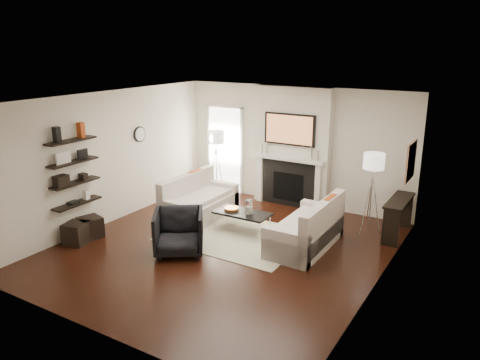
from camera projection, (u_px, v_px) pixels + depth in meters
The scene contains 71 objects.
room_envelope at pixel (222, 177), 8.15m from camera, with size 6.00×6.00×6.00m.
chimney_breast at pixel (292, 147), 10.51m from camera, with size 1.80×0.25×2.70m, color silver.
fireplace_surround at pixel (288, 184), 10.64m from camera, with size 1.30×0.02×1.04m, color black.
firebox at pixel (288, 187), 10.65m from camera, with size 0.75×0.02×0.65m, color black.
mantel_pilaster_l at pixel (260, 178), 10.96m from camera, with size 0.12×0.08×1.10m, color white.
mantel_pilaster_r at pixel (318, 188), 10.25m from camera, with size 0.12×0.08×1.10m, color white.
mantel_shelf at pixel (288, 159), 10.43m from camera, with size 1.70×0.18×0.07m, color white.
tv_body at pixel (290, 129), 10.26m from camera, with size 1.20×0.06×0.70m, color black.
tv_screen at pixel (289, 130), 10.24m from camera, with size 1.10×0.01×0.62m, color #BF723F.
candlestick_l_tall at pixel (267, 148), 10.66m from camera, with size 0.04×0.04×0.30m, color silver.
candlestick_l_short at pixel (262, 149), 10.73m from camera, with size 0.04×0.04×0.24m, color silver.
candlestick_r_tall at pixel (312, 153), 10.11m from camera, with size 0.04×0.04×0.30m, color silver.
candlestick_r_short at pixel (317, 156), 10.06m from camera, with size 0.04×0.04×0.24m, color silver.
hallway_panel at pixel (226, 150), 11.60m from camera, with size 0.90×0.02×2.10m, color white.
door_trim_l at pixel (209, 148), 11.82m from camera, with size 0.06×0.06×2.16m, color white.
door_trim_r at pixel (242, 152), 11.35m from camera, with size 0.06×0.06×2.16m, color white.
door_trim_top at pixel (225, 107), 11.28m from camera, with size 1.02×0.06×0.06m, color white.
rug at pixel (236, 236), 9.07m from camera, with size 2.60×2.00×0.01m, color beige.
loveseat_left_base at pixel (200, 209), 9.95m from camera, with size 0.85×1.80×0.42m, color beige.
loveseat_left_back at pixel (187, 192), 10.03m from camera, with size 0.18×1.80×0.80m, color beige.
loveseat_left_arm_n at pixel (176, 216), 9.26m from camera, with size 0.85×0.18×0.60m, color beige.
loveseat_left_arm_s at pixel (221, 195), 10.59m from camera, with size 0.85×0.18×0.60m, color beige.
loveseat_left_cushion at pixel (202, 198), 9.85m from camera, with size 0.63×1.44×0.10m, color beige.
pillow_left_orange at pixel (195, 180), 10.22m from camera, with size 0.10×0.42×0.42m, color #A03D13.
pillow_left_charcoal at pixel (178, 187), 9.72m from camera, with size 0.10×0.40×0.40m, color black.
loveseat_right_base at pixel (305, 236), 8.54m from camera, with size 0.85×1.80×0.42m, color beige.
loveseat_right_back at pixel (323, 223), 8.29m from camera, with size 0.18×1.80×0.80m, color beige.
loveseat_right_arm_n at pixel (286, 247), 7.85m from camera, with size 0.85×0.18×0.60m, color beige.
loveseat_right_arm_s at pixel (322, 218), 9.18m from camera, with size 0.85×0.18×0.60m, color beige.
loveseat_right_cushion at pixel (303, 222), 8.49m from camera, with size 0.63×1.44×0.10m, color beige.
pillow_right_orange at pixel (330, 208), 8.48m from camera, with size 0.10×0.42×0.42m, color #A03D13.
pillow_right_charcoal at pixel (317, 218), 7.99m from camera, with size 0.10×0.40×0.40m, color black.
coffee_table at pixel (242, 213), 9.15m from camera, with size 1.10×0.55×0.04m, color black.
coffee_leg_nw at pixel (215, 222), 9.28m from camera, with size 0.02×0.02×0.38m, color silver.
coffee_leg_ne at pixel (259, 232), 8.78m from camera, with size 0.02×0.02×0.38m, color silver.
coffee_leg_sw at pixel (227, 215), 9.64m from camera, with size 0.02×0.02×0.38m, color silver.
coffee_leg_se at pixel (270, 224), 9.14m from camera, with size 0.02×0.02×0.38m, color silver.
hurricane_glass at pixel (249, 207), 9.03m from camera, with size 0.16×0.16×0.27m, color white.
hurricane_candle at pixel (249, 210), 9.05m from camera, with size 0.10×0.10×0.15m, color white.
copper_bowl at pixel (231, 209), 9.26m from camera, with size 0.30×0.30×0.05m, color #B25D1D.
armchair at pixel (179, 230), 8.24m from camera, with size 0.84×0.78×0.86m, color black.
lamp_left_post at pixel (216, 171), 11.38m from camera, with size 0.02×0.02×1.20m, color silver.
lamp_left_shade at pixel (216, 137), 11.14m from camera, with size 0.40×0.40×0.30m, color white.
lamp_left_leg_a at pixel (220, 172), 11.33m from camera, with size 0.02×0.02×1.25m, color silver.
lamp_left_leg_b at pixel (217, 170), 11.49m from camera, with size 0.02×0.02×1.25m, color silver.
lamp_left_leg_c at pixel (212, 172), 11.33m from camera, with size 0.02×0.02×1.25m, color silver.
lamp_right_post at pixel (371, 203), 9.10m from camera, with size 0.02×0.02×1.20m, color silver.
lamp_right_shade at pixel (374, 161), 8.86m from camera, with size 0.40×0.40×0.30m, color white.
lamp_right_leg_a at pixel (376, 204), 9.04m from camera, with size 0.02×0.02×1.25m, color silver.
lamp_right_leg_b at pixel (369, 202), 9.20m from camera, with size 0.02×0.02×1.25m, color silver.
lamp_right_leg_c at pixel (366, 204), 9.05m from camera, with size 0.02×0.02×1.25m, color silver.
console_top at pixel (400, 200), 8.87m from camera, with size 0.35×1.20×0.04m, color black.
console_leg_n at pixel (391, 228), 8.53m from camera, with size 0.30×0.04×0.71m, color black.
console_leg_s at pixel (404, 210), 9.43m from camera, with size 0.30×0.04×0.71m, color black.
wall_art at pixel (411, 161), 8.43m from camera, with size 0.03×0.70×0.70m, color #A17650.
shelf_bottom at pixel (77, 203), 8.81m from camera, with size 0.25×1.00×0.04m, color black.
shelf_lower at pixel (75, 183), 8.69m from camera, with size 0.25×1.00×0.04m, color black.
shelf_upper at pixel (73, 162), 8.58m from camera, with size 0.25×1.00×0.04m, color black.
shelf_top at pixel (71, 141), 8.47m from camera, with size 0.25×1.00×0.04m, color black.
decor_magfile_a at pixel (57, 135), 8.19m from camera, with size 0.12×0.10×0.28m, color black.
decor_magfile_b at pixel (81, 130), 8.63m from camera, with size 0.12×0.10×0.28m, color #A03D13.
decor_frame_a at pixel (63, 158), 8.38m from camera, with size 0.04×0.30×0.22m, color white.
decor_frame_b at pixel (83, 154), 8.74m from camera, with size 0.04×0.22×0.18m, color black.
decor_wine_rack at pixel (61, 181), 8.41m from camera, with size 0.18×0.25×0.20m, color black.
decor_box_small at pixel (83, 176), 8.83m from camera, with size 0.15×0.12×0.12m, color black.
decor_books at pixel (73, 202), 8.72m from camera, with size 0.14×0.20×0.05m, color black.
decor_box_tall at pixel (86, 195), 8.96m from camera, with size 0.10×0.10×0.18m, color white.
clock_rim at pixel (139, 134), 10.14m from camera, with size 0.34×0.34×0.04m, color black.
clock_face at pixel (140, 134), 10.13m from camera, with size 0.29×0.29×0.01m, color white.
ottoman_near at pixel (90, 227), 8.97m from camera, with size 0.40×0.40×0.40m, color black.
ottoman_far at pixel (76, 233), 8.70m from camera, with size 0.40×0.40×0.40m, color black.
Camera 1 is at (4.30, -6.56, 3.59)m, focal length 35.00 mm.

